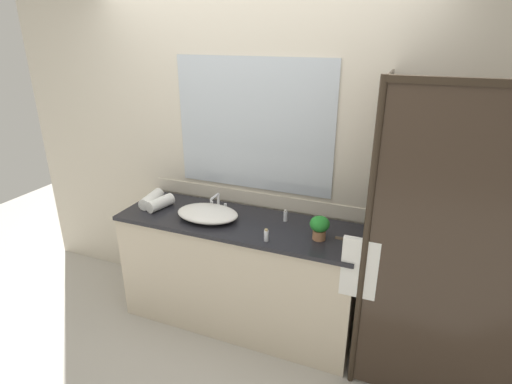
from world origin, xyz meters
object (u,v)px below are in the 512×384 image
amenity_bottle_shampoo (266,235)px  amenity_bottle_body_wash (285,216)px  faucet (218,204)px  potted_plant (320,226)px  sink_basin (208,213)px  rolled_towel_middle (160,203)px  rolled_towel_near_edge (152,199)px

amenity_bottle_shampoo → amenity_bottle_body_wash: amenity_bottle_body_wash is taller
faucet → amenity_bottle_body_wash: size_ratio=1.94×
faucet → potted_plant: bearing=-11.5°
sink_basin → potted_plant: size_ratio=2.86×
rolled_towel_middle → potted_plant: bearing=-1.2°
potted_plant → amenity_bottle_body_wash: size_ratio=1.89×
potted_plant → sink_basin: bearing=179.7°
rolled_towel_near_edge → amenity_bottle_body_wash: bearing=6.0°
amenity_bottle_shampoo → rolled_towel_middle: (-0.96, 0.18, 0.00)m
rolled_towel_middle → faucet: bearing=18.7°
faucet → amenity_bottle_shampoo: size_ratio=1.97×
amenity_bottle_shampoo → rolled_towel_near_edge: size_ratio=0.33×
faucet → potted_plant: 0.86m
potted_plant → rolled_towel_near_edge: potted_plant is taller
faucet → rolled_towel_middle: 0.45m
sink_basin → rolled_towel_near_edge: size_ratio=1.83×
faucet → amenity_bottle_shampoo: faucet is taller
amenity_bottle_body_wash → rolled_towel_middle: 0.99m
potted_plant → rolled_towel_middle: size_ratio=0.73×
amenity_bottle_body_wash → rolled_towel_middle: rolled_towel_middle is taller
sink_basin → faucet: (0.00, 0.17, 0.01)m
faucet → rolled_towel_near_edge: 0.55m
potted_plant → rolled_towel_middle: potted_plant is taller
rolled_towel_near_edge → rolled_towel_middle: 0.12m
faucet → rolled_towel_near_edge: faucet is taller
rolled_towel_near_edge → faucet: bearing=11.2°
sink_basin → potted_plant: 0.85m
potted_plant → amenity_bottle_body_wash: (-0.30, 0.18, -0.05)m
amenity_bottle_shampoo → rolled_towel_near_edge: 1.09m
rolled_towel_middle → amenity_bottle_shampoo: bearing=-10.8°
amenity_bottle_body_wash → rolled_towel_middle: (-0.98, -0.15, 0.00)m
amenity_bottle_shampoo → sink_basin: bearing=163.0°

